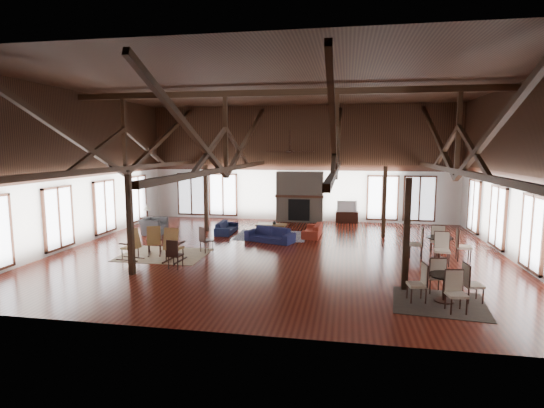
% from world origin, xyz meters
% --- Properties ---
extents(floor, '(16.00, 16.00, 0.00)m').
position_xyz_m(floor, '(0.00, 0.00, 0.00)').
color(floor, '#5B1E13').
rests_on(floor, ground).
extents(ceiling, '(16.00, 14.00, 0.02)m').
position_xyz_m(ceiling, '(0.00, 0.00, 6.00)').
color(ceiling, black).
rests_on(ceiling, wall_back).
extents(wall_back, '(16.00, 0.02, 6.00)m').
position_xyz_m(wall_back, '(0.00, 7.00, 3.00)').
color(wall_back, silver).
rests_on(wall_back, floor).
extents(wall_front, '(16.00, 0.02, 6.00)m').
position_xyz_m(wall_front, '(0.00, -7.00, 3.00)').
color(wall_front, silver).
rests_on(wall_front, floor).
extents(wall_left, '(0.02, 14.00, 6.00)m').
position_xyz_m(wall_left, '(-8.00, 0.00, 3.00)').
color(wall_left, silver).
rests_on(wall_left, floor).
extents(wall_right, '(0.02, 14.00, 6.00)m').
position_xyz_m(wall_right, '(8.00, 0.00, 3.00)').
color(wall_right, silver).
rests_on(wall_right, floor).
extents(roof_truss, '(15.60, 14.07, 3.14)m').
position_xyz_m(roof_truss, '(0.00, 0.00, 4.03)').
color(roof_truss, black).
rests_on(roof_truss, wall_back).
extents(post_grid, '(8.16, 7.16, 3.05)m').
position_xyz_m(post_grid, '(0.00, 0.00, 1.52)').
color(post_grid, black).
rests_on(post_grid, floor).
extents(fireplace, '(2.50, 0.69, 2.60)m').
position_xyz_m(fireplace, '(0.00, 6.67, 1.29)').
color(fireplace, '#746658').
rests_on(fireplace, floor).
extents(ceiling_fan, '(1.60, 1.60, 0.75)m').
position_xyz_m(ceiling_fan, '(0.50, -1.00, 3.73)').
color(ceiling_fan, black).
rests_on(ceiling_fan, roof_truss).
extents(sofa_navy_front, '(2.15, 1.42, 0.59)m').
position_xyz_m(sofa_navy_front, '(-0.67, 1.65, 0.29)').
color(sofa_navy_front, '#141638').
rests_on(sofa_navy_front, floor).
extents(sofa_navy_left, '(1.76, 0.71, 0.51)m').
position_xyz_m(sofa_navy_left, '(-2.92, 3.09, 0.26)').
color(sofa_navy_left, '#131834').
rests_on(sofa_navy_left, floor).
extents(sofa_orange, '(1.86, 0.81, 0.53)m').
position_xyz_m(sofa_orange, '(0.96, 3.10, 0.27)').
color(sofa_orange, maroon).
rests_on(sofa_orange, floor).
extents(coffee_table, '(1.35, 0.73, 0.50)m').
position_xyz_m(coffee_table, '(-0.83, 2.93, 0.44)').
color(coffee_table, brown).
rests_on(coffee_table, floor).
extents(vase, '(0.21, 0.21, 0.18)m').
position_xyz_m(vase, '(-0.69, 2.91, 0.59)').
color(vase, '#B2B2B2').
rests_on(vase, coffee_table).
extents(armchair, '(1.11, 0.98, 0.71)m').
position_xyz_m(armchair, '(-6.04, 2.28, 0.35)').
color(armchair, '#343437').
rests_on(armchair, floor).
extents(side_table_lamp, '(0.48, 0.48, 1.24)m').
position_xyz_m(side_table_lamp, '(-6.71, 3.03, 0.47)').
color(side_table_lamp, black).
rests_on(side_table_lamp, floor).
extents(rocking_chair_a, '(0.71, 0.94, 1.07)m').
position_xyz_m(rocking_chair_a, '(-4.35, -1.22, 0.51)').
color(rocking_chair_a, '#A5803E').
rests_on(rocking_chair_a, floor).
extents(rocking_chair_b, '(0.56, 0.95, 1.18)m').
position_xyz_m(rocking_chair_b, '(-3.33, -1.95, 0.56)').
color(rocking_chair_b, '#A5803E').
rests_on(rocking_chair_b, floor).
extents(rocking_chair_c, '(0.91, 0.57, 1.09)m').
position_xyz_m(rocking_chair_c, '(-4.81, -1.95, 0.51)').
color(rocking_chair_c, '#A5803E').
rests_on(rocking_chair_c, floor).
extents(side_chair_a, '(0.57, 0.57, 0.96)m').
position_xyz_m(side_chair_a, '(-2.71, -0.54, 0.56)').
color(side_chair_a, black).
rests_on(side_chair_a, floor).
extents(side_chair_b, '(0.44, 0.44, 0.95)m').
position_xyz_m(side_chair_b, '(-2.95, -2.76, 0.55)').
color(side_chair_b, black).
rests_on(side_chair_b, floor).
extents(cafe_table_near, '(1.89, 1.89, 0.97)m').
position_xyz_m(cafe_table_near, '(4.87, -4.29, 0.48)').
color(cafe_table_near, black).
rests_on(cafe_table_near, floor).
extents(cafe_table_far, '(2.08, 2.08, 1.07)m').
position_xyz_m(cafe_table_far, '(5.60, -0.01, 0.54)').
color(cafe_table_far, black).
rests_on(cafe_table_far, floor).
extents(cup_near, '(0.12, 0.12, 0.09)m').
position_xyz_m(cup_near, '(4.90, -4.36, 0.74)').
color(cup_near, '#B2B2B2').
rests_on(cup_near, cafe_table_near).
extents(cup_far, '(0.18, 0.18, 0.11)m').
position_xyz_m(cup_far, '(5.63, 0.07, 0.83)').
color(cup_far, '#B2B2B2').
rests_on(cup_far, cafe_table_far).
extents(tv_console, '(1.13, 0.42, 0.57)m').
position_xyz_m(tv_console, '(2.44, 6.75, 0.28)').
color(tv_console, black).
rests_on(tv_console, floor).
extents(television, '(1.01, 0.24, 0.57)m').
position_xyz_m(television, '(2.41, 6.75, 0.85)').
color(television, '#B2B2B2').
rests_on(television, tv_console).
extents(rug_tan, '(3.01, 2.36, 0.01)m').
position_xyz_m(rug_tan, '(-4.03, -1.13, 0.01)').
color(rug_tan, '#C9B38B').
rests_on(rug_tan, floor).
extents(rug_navy, '(3.10, 2.37, 0.01)m').
position_xyz_m(rug_navy, '(-0.82, 2.83, 0.01)').
color(rug_navy, '#1B214E').
rests_on(rug_navy, floor).
extents(rug_dark, '(2.41, 2.23, 0.01)m').
position_xyz_m(rug_dark, '(4.73, -4.43, 0.01)').
color(rug_dark, black).
rests_on(rug_dark, floor).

